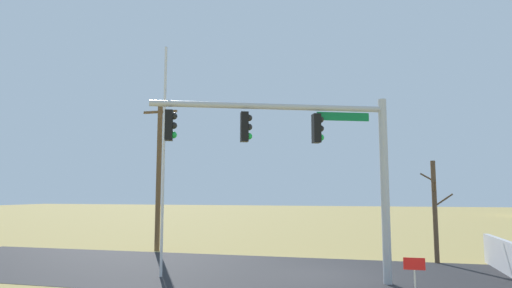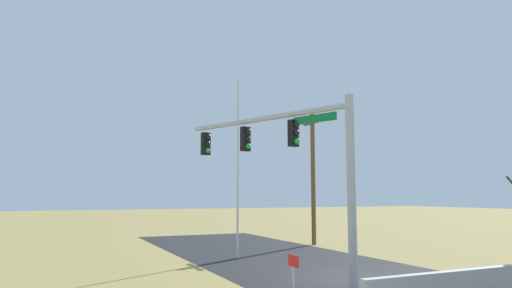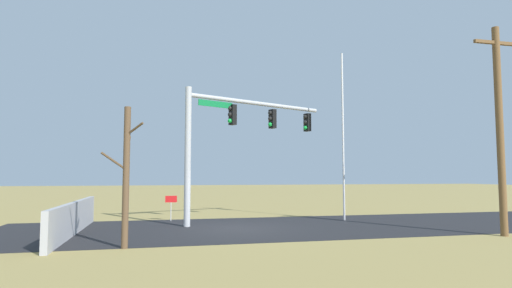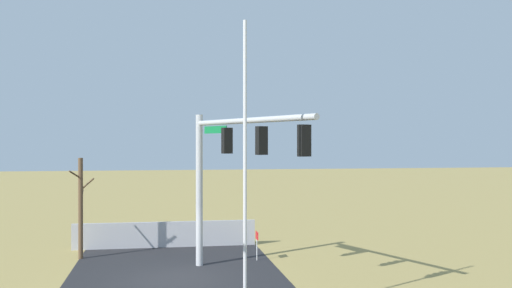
{
  "view_description": "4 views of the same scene",
  "coord_description": "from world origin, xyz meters",
  "px_view_note": "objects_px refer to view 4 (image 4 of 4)",
  "views": [
    {
      "loc": [
        1.54,
        -16.01,
        2.97
      ],
      "look_at": [
        -1.72,
        -3.26,
        4.45
      ],
      "focal_mm": 30.28,
      "sensor_mm": 36.0,
      "label": 1
    },
    {
      "loc": [
        13.79,
        -9.67,
        2.87
      ],
      "look_at": [
        -2.12,
        -2.35,
        4.88
      ],
      "focal_mm": 31.36,
      "sensor_mm": 36.0,
      "label": 2
    },
    {
      "loc": [
        3.43,
        17.2,
        2.2
      ],
      "look_at": [
        -1.31,
        -2.5,
        3.76
      ],
      "focal_mm": 28.95,
      "sensor_mm": 36.0,
      "label": 3
    },
    {
      "loc": [
        -21.35,
        0.64,
        5.06
      ],
      "look_at": [
        -1.7,
        -2.66,
        4.95
      ],
      "focal_mm": 40.63,
      "sensor_mm": 36.0,
      "label": 4
    }
  ],
  "objects_px": {
    "signal_mast": "(229,158)",
    "flagpole": "(245,172)",
    "open_sign": "(257,239)",
    "bare_tree": "(81,207)"
  },
  "relations": [
    {
      "from": "signal_mast",
      "to": "bare_tree",
      "type": "distance_m",
      "value": 7.71
    },
    {
      "from": "flagpole",
      "to": "open_sign",
      "type": "distance_m",
      "value": 9.11
    },
    {
      "from": "signal_mast",
      "to": "open_sign",
      "type": "bearing_deg",
      "value": -28.16
    },
    {
      "from": "signal_mast",
      "to": "flagpole",
      "type": "bearing_deg",
      "value": 177.81
    },
    {
      "from": "signal_mast",
      "to": "open_sign",
      "type": "height_order",
      "value": "signal_mast"
    },
    {
      "from": "open_sign",
      "to": "flagpole",
      "type": "bearing_deg",
      "value": 168.14
    },
    {
      "from": "signal_mast",
      "to": "bare_tree",
      "type": "height_order",
      "value": "signal_mast"
    },
    {
      "from": "flagpole",
      "to": "open_sign",
      "type": "bearing_deg",
      "value": -11.86
    },
    {
      "from": "bare_tree",
      "to": "open_sign",
      "type": "distance_m",
      "value": 7.69
    },
    {
      "from": "flagpole",
      "to": "bare_tree",
      "type": "xyz_separation_m",
      "value": [
        9.94,
        5.65,
        -1.97
      ]
    }
  ]
}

